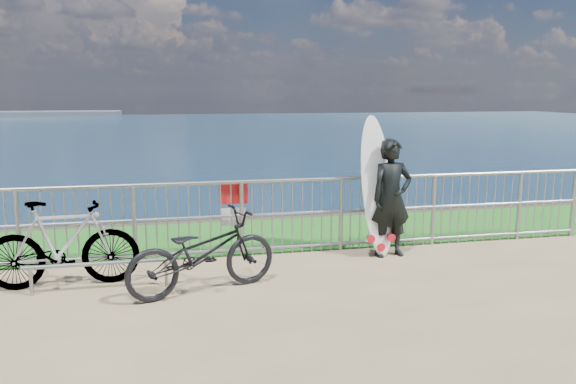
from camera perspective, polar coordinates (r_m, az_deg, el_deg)
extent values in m
plane|color=#1D6A1D|center=(9.40, -2.53, -4.37)|extent=(120.00, 120.00, 0.00)
cube|color=brown|center=(11.38, -3.47, -15.16)|extent=(120.00, 0.30, 5.00)
plane|color=navy|center=(96.57, -11.23, 5.69)|extent=(260.00, 260.00, 0.00)
cylinder|color=gray|center=(8.12, -1.29, 1.16)|extent=(10.00, 0.06, 0.06)
cylinder|color=gray|center=(8.21, -1.28, -2.25)|extent=(10.00, 0.05, 0.05)
cylinder|color=gray|center=(8.33, -1.26, -5.64)|extent=(10.00, 0.05, 0.05)
cylinder|color=gray|center=(8.33, -25.70, -3.50)|extent=(0.06, 0.06, 1.10)
cylinder|color=gray|center=(8.10, -15.33, -3.20)|extent=(0.06, 0.06, 1.10)
cylinder|color=gray|center=(8.15, -4.73, -2.78)|extent=(0.06, 0.06, 1.10)
cylinder|color=gray|center=(8.46, 5.40, -2.30)|extent=(0.06, 0.06, 1.10)
cylinder|color=gray|center=(9.02, 14.53, -1.80)|extent=(0.06, 0.06, 1.10)
cylinder|color=gray|center=(9.78, 22.42, -1.33)|extent=(0.06, 0.06, 1.10)
cylinder|color=gray|center=(10.37, 26.98, -1.05)|extent=(0.06, 0.06, 1.10)
cube|color=red|center=(8.12, -5.57, -0.18)|extent=(0.42, 0.02, 0.30)
cube|color=white|center=(8.11, -5.57, -0.18)|extent=(0.38, 0.01, 0.08)
cube|color=white|center=(8.18, -5.53, -2.52)|extent=(0.36, 0.02, 0.26)
imported|color=black|center=(8.22, 10.46, -0.63)|extent=(0.66, 0.47, 1.71)
ellipsoid|color=white|center=(8.25, 9.04, 0.66)|extent=(0.64, 0.59, 2.05)
cone|color=red|center=(8.24, 8.18, -4.56)|extent=(0.12, 0.22, 0.12)
cone|color=red|center=(8.35, 10.20, -4.42)|extent=(0.12, 0.22, 0.12)
cone|color=red|center=(8.33, 9.17, -5.38)|extent=(0.12, 0.22, 0.12)
imported|color=black|center=(6.77, -8.69, -6.10)|extent=(1.98, 1.21, 0.98)
imported|color=black|center=(7.39, -21.91, -4.92)|extent=(1.82, 0.58, 1.09)
cylinder|color=gray|center=(7.15, -18.61, -6.90)|extent=(1.76, 0.05, 0.05)
cylinder|color=gray|center=(7.33, -24.64, -8.28)|extent=(0.04, 0.04, 0.34)
cylinder|color=gray|center=(7.14, -12.27, -8.03)|extent=(0.04, 0.04, 0.34)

